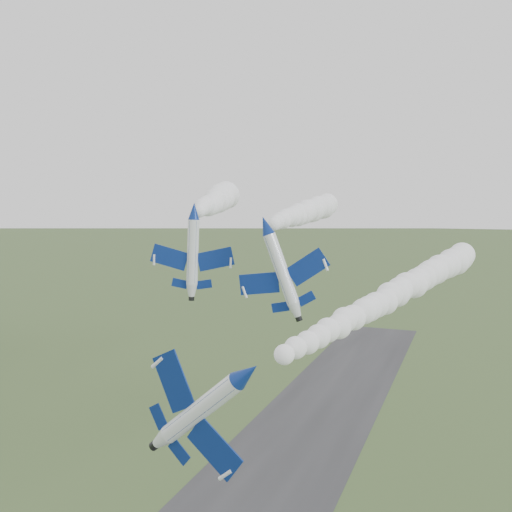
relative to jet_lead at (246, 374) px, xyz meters
The scene contains 7 objects.
runway 49.82m from the jet_lead, 111.65° to the left, with size 24.00×260.00×0.04m, color #2C2C2F.
jet_lead is the anchor object (origin of this frame).
smoke_trail_jet_lead 37.17m from the jet_lead, 78.13° to the left, with size 4.44×66.47×4.44m, color white, non-canonical shape.
jet_pair_left 35.80m from the jet_lead, 123.89° to the left, with size 11.04×12.72×3.26m.
smoke_trail_jet_pair_left 67.01m from the jet_lead, 117.08° to the left, with size 5.95×59.08×5.95m, color white, non-canonical shape.
jet_pair_right 30.91m from the jet_lead, 107.28° to the left, with size 11.25×14.08×4.70m.
smoke_trail_jet_pair_right 70.91m from the jet_lead, 102.13° to the left, with size 5.70×75.26×5.70m, color white, non-canonical shape.
Camera 1 is at (30.06, -44.92, 45.28)m, focal length 40.00 mm.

